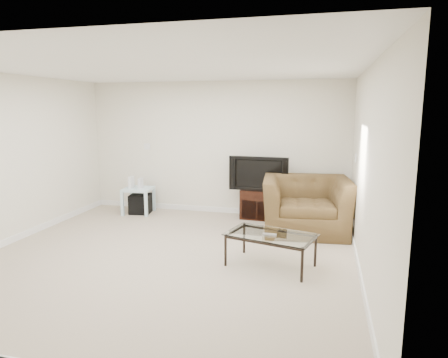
% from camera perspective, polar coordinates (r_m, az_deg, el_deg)
% --- Properties ---
extents(floor, '(5.00, 5.00, 0.00)m').
position_cam_1_polar(floor, '(5.58, -8.17, -11.05)').
color(floor, tan).
rests_on(floor, ground).
extents(ceiling, '(5.00, 5.00, 0.00)m').
position_cam_1_polar(ceiling, '(5.23, -8.88, 15.44)').
color(ceiling, white).
rests_on(ceiling, ground).
extents(wall_back, '(5.00, 0.02, 2.50)m').
position_cam_1_polar(wall_back, '(7.61, -1.26, 4.43)').
color(wall_back, silver).
rests_on(wall_back, ground).
extents(wall_left, '(0.02, 5.00, 2.50)m').
position_cam_1_polar(wall_left, '(6.63, -28.90, 2.32)').
color(wall_left, silver).
rests_on(wall_left, ground).
extents(wall_right, '(0.02, 5.00, 2.50)m').
position_cam_1_polar(wall_right, '(4.88, 19.70, 0.64)').
color(wall_right, silver).
rests_on(wall_right, ground).
extents(plate_back, '(0.12, 0.02, 0.12)m').
position_cam_1_polar(plate_back, '(8.08, -10.93, 4.58)').
color(plate_back, white).
rests_on(plate_back, wall_back).
extents(plate_right_switch, '(0.02, 0.09, 0.13)m').
position_cam_1_polar(plate_right_switch, '(6.46, 18.29, 2.90)').
color(plate_right_switch, white).
rests_on(plate_right_switch, wall_right).
extents(plate_right_outlet, '(0.02, 0.08, 0.12)m').
position_cam_1_polar(plate_right_outlet, '(6.35, 18.00, -5.95)').
color(plate_right_outlet, white).
rests_on(plate_right_outlet, wall_right).
extents(tv_stand, '(0.67, 0.48, 0.54)m').
position_cam_1_polar(tv_stand, '(7.37, 5.08, -3.53)').
color(tv_stand, black).
rests_on(tv_stand, floor).
extents(dvd_player, '(0.37, 0.27, 0.05)m').
position_cam_1_polar(dvd_player, '(7.30, 5.04, -2.23)').
color(dvd_player, black).
rests_on(dvd_player, tv_stand).
extents(television, '(1.01, 0.25, 0.62)m').
position_cam_1_polar(television, '(7.23, 5.11, 0.88)').
color(television, black).
rests_on(television, tv_stand).
extents(side_table, '(0.56, 0.56, 0.50)m').
position_cam_1_polar(side_table, '(7.86, -12.11, -3.03)').
color(side_table, '#A8BBCA').
rests_on(side_table, floor).
extents(subwoofer, '(0.44, 0.44, 0.38)m').
position_cam_1_polar(subwoofer, '(7.88, -11.83, -3.52)').
color(subwoofer, black).
rests_on(subwoofer, floor).
extents(game_console, '(0.05, 0.17, 0.23)m').
position_cam_1_polar(game_console, '(7.81, -13.11, -0.44)').
color(game_console, white).
rests_on(game_console, side_table).
extents(game_case, '(0.06, 0.15, 0.20)m').
position_cam_1_polar(game_case, '(7.75, -11.83, -0.59)').
color(game_case, silver).
rests_on(game_case, side_table).
extents(recliner, '(1.46, 1.03, 1.20)m').
position_cam_1_polar(recliner, '(6.62, 11.67, -2.35)').
color(recliner, '#4B351D').
rests_on(recliner, floor).
extents(coffee_table, '(1.21, 0.88, 0.43)m').
position_cam_1_polar(coffee_table, '(5.21, 6.65, -10.08)').
color(coffee_table, black).
rests_on(coffee_table, floor).
extents(remote, '(0.17, 0.06, 0.02)m').
position_cam_1_polar(remote, '(5.09, 6.52, -7.87)').
color(remote, '#B2B2B7').
rests_on(remote, coffee_table).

